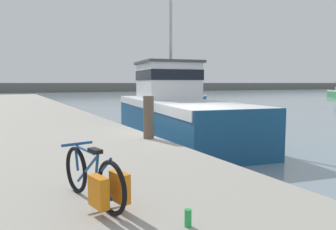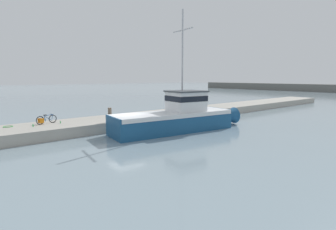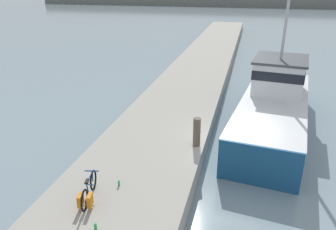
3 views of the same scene
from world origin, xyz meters
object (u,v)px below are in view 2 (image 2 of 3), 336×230
at_px(bicycle_touring, 45,120).
at_px(water_bottle_by_bike, 33,125).
at_px(fishing_boat_main, 179,116).
at_px(mooring_post, 110,115).
at_px(water_bottle_on_curb, 60,122).

distance_m(bicycle_touring, water_bottle_by_bike, 1.27).
bearing_deg(fishing_boat_main, water_bottle_by_bike, -108.77).
relative_size(bicycle_touring, mooring_post, 1.39).
bearing_deg(water_bottle_on_curb, bicycle_touring, -119.59).
bearing_deg(bicycle_touring, mooring_post, 47.65).
xyz_separation_m(mooring_post, water_bottle_by_bike, (-1.85, -5.40, -0.50)).
height_order(bicycle_touring, water_bottle_by_bike, bicycle_touring).
height_order(bicycle_touring, water_bottle_on_curb, bicycle_touring).
distance_m(bicycle_touring, mooring_post, 5.08).
relative_size(mooring_post, water_bottle_by_bike, 6.22).
bearing_deg(bicycle_touring, water_bottle_by_bike, -66.83).
bearing_deg(water_bottle_by_bike, fishing_boat_main, 63.47).
height_order(mooring_post, water_bottle_on_curb, mooring_post).
bearing_deg(fishing_boat_main, water_bottle_on_curb, -114.94).
xyz_separation_m(fishing_boat_main, mooring_post, (-3.23, -4.76, 0.20)).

